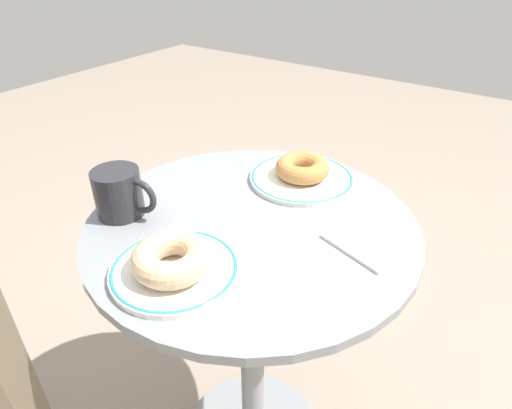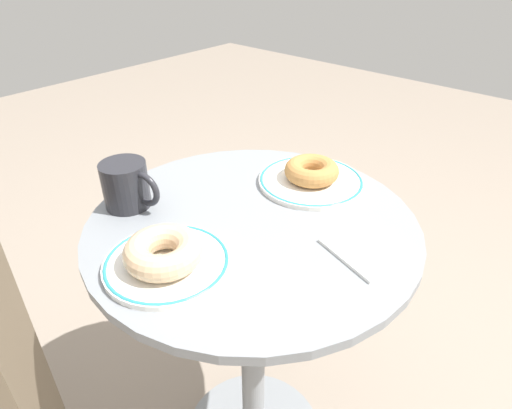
{
  "view_description": "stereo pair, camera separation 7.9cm",
  "coord_description": "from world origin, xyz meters",
  "px_view_note": "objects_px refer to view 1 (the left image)",
  "views": [
    {
      "loc": [
        -0.55,
        -0.39,
        1.19
      ],
      "look_at": [
        -0.0,
        -0.01,
        0.77
      ],
      "focal_mm": 30.71,
      "sensor_mm": 36.0,
      "label": 1
    },
    {
      "loc": [
        -0.5,
        -0.45,
        1.19
      ],
      "look_at": [
        -0.0,
        -0.01,
        0.77
      ],
      "focal_mm": 30.71,
      "sensor_mm": 36.0,
      "label": 2
    }
  ],
  "objects_px": {
    "cafe_table": "(252,319)",
    "donut_old_fashioned": "(302,168)",
    "paper_napkin": "(371,241)",
    "plate_left": "(175,269)",
    "donut_glazed": "(172,258)",
    "plate_right": "(301,178)",
    "coffee_mug": "(120,193)"
  },
  "relations": [
    {
      "from": "cafe_table",
      "to": "donut_old_fashioned",
      "type": "bearing_deg",
      "value": 0.25
    },
    {
      "from": "cafe_table",
      "to": "donut_old_fashioned",
      "type": "xyz_separation_m",
      "value": [
        0.19,
        0.0,
        0.29
      ]
    },
    {
      "from": "cafe_table",
      "to": "paper_napkin",
      "type": "xyz_separation_m",
      "value": [
        0.06,
        -0.21,
        0.27
      ]
    },
    {
      "from": "cafe_table",
      "to": "donut_old_fashioned",
      "type": "relative_size",
      "value": 6.33
    },
    {
      "from": "plate_left",
      "to": "donut_old_fashioned",
      "type": "relative_size",
      "value": 1.78
    },
    {
      "from": "donut_glazed",
      "to": "donut_old_fashioned",
      "type": "relative_size",
      "value": 1.09
    },
    {
      "from": "cafe_table",
      "to": "plate_right",
      "type": "xyz_separation_m",
      "value": [
        0.19,
        0.0,
        0.27
      ]
    },
    {
      "from": "plate_right",
      "to": "coffee_mug",
      "type": "relative_size",
      "value": 1.73
    },
    {
      "from": "cafe_table",
      "to": "paper_napkin",
      "type": "bearing_deg",
      "value": -72.87
    },
    {
      "from": "plate_right",
      "to": "donut_glazed",
      "type": "relative_size",
      "value": 1.78
    },
    {
      "from": "plate_left",
      "to": "paper_napkin",
      "type": "height_order",
      "value": "plate_left"
    },
    {
      "from": "coffee_mug",
      "to": "paper_napkin",
      "type": "bearing_deg",
      "value": -66.56
    },
    {
      "from": "paper_napkin",
      "to": "plate_left",
      "type": "bearing_deg",
      "value": 138.23
    },
    {
      "from": "paper_napkin",
      "to": "donut_glazed",
      "type": "bearing_deg",
      "value": 139.13
    },
    {
      "from": "cafe_table",
      "to": "donut_glazed",
      "type": "xyz_separation_m",
      "value": [
        -0.19,
        0.01,
        0.3
      ]
    },
    {
      "from": "donut_old_fashioned",
      "to": "coffee_mug",
      "type": "bearing_deg",
      "value": 145.06
    },
    {
      "from": "donut_old_fashioned",
      "to": "coffee_mug",
      "type": "height_order",
      "value": "coffee_mug"
    },
    {
      "from": "donut_old_fashioned",
      "to": "plate_right",
      "type": "bearing_deg",
      "value": 90.0
    },
    {
      "from": "donut_glazed",
      "to": "coffee_mug",
      "type": "height_order",
      "value": "coffee_mug"
    },
    {
      "from": "plate_right",
      "to": "plate_left",
      "type": "bearing_deg",
      "value": 177.55
    },
    {
      "from": "donut_glazed",
      "to": "donut_old_fashioned",
      "type": "distance_m",
      "value": 0.38
    },
    {
      "from": "donut_old_fashioned",
      "to": "coffee_mug",
      "type": "xyz_separation_m",
      "value": [
        -0.31,
        0.22,
        0.02
      ]
    },
    {
      "from": "plate_right",
      "to": "donut_old_fashioned",
      "type": "xyz_separation_m",
      "value": [
        0.0,
        -0.0,
        0.02
      ]
    },
    {
      "from": "plate_right",
      "to": "donut_glazed",
      "type": "bearing_deg",
      "value": 177.94
    },
    {
      "from": "donut_glazed",
      "to": "coffee_mug",
      "type": "relative_size",
      "value": 0.98
    },
    {
      "from": "donut_glazed",
      "to": "plate_left",
      "type": "bearing_deg",
      "value": 23.62
    },
    {
      "from": "donut_old_fashioned",
      "to": "paper_napkin",
      "type": "relative_size",
      "value": 0.91
    },
    {
      "from": "plate_left",
      "to": "plate_right",
      "type": "xyz_separation_m",
      "value": [
        0.38,
        -0.02,
        0.0
      ]
    },
    {
      "from": "donut_glazed",
      "to": "donut_old_fashioned",
      "type": "xyz_separation_m",
      "value": [
        0.38,
        -0.01,
        -0.0
      ]
    },
    {
      "from": "coffee_mug",
      "to": "plate_left",
      "type": "bearing_deg",
      "value": -108.95
    },
    {
      "from": "cafe_table",
      "to": "donut_old_fashioned",
      "type": "height_order",
      "value": "donut_old_fashioned"
    },
    {
      "from": "plate_right",
      "to": "paper_napkin",
      "type": "xyz_separation_m",
      "value": [
        -0.12,
        -0.21,
        -0.0
      ]
    }
  ]
}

